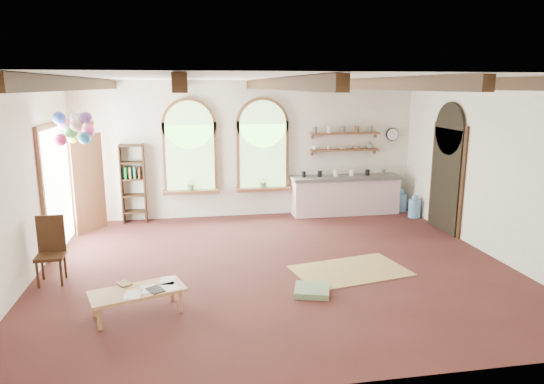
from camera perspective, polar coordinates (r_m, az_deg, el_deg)
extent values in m
plane|color=#522422|center=(8.55, 0.52, -8.68)|extent=(8.00, 8.00, 0.00)
cube|color=brown|center=(11.40, -9.59, 4.03)|extent=(1.24, 0.08, 1.64)
cylinder|color=brown|center=(11.32, -9.73, 7.79)|extent=(1.24, 0.08, 1.24)
cube|color=#87BA70|center=(11.36, -9.59, 4.00)|extent=(1.10, 0.04, 1.50)
cube|color=brown|center=(11.45, -9.45, 0.05)|extent=(1.30, 0.28, 0.08)
cube|color=brown|center=(11.53, -1.10, 4.29)|extent=(1.24, 0.08, 1.64)
cylinder|color=brown|center=(11.45, -1.11, 8.01)|extent=(1.24, 0.08, 1.24)
cube|color=#87BA70|center=(11.49, -1.07, 4.27)|extent=(1.10, 0.04, 1.50)
cube|color=brown|center=(11.58, -1.01, 0.36)|extent=(1.30, 0.28, 0.08)
cube|color=brown|center=(10.15, -23.98, 0.38)|extent=(0.10, 1.90, 2.50)
cube|color=black|center=(10.97, 19.77, 1.29)|extent=(0.10, 1.30, 2.40)
cube|color=beige|center=(11.96, 8.61, -0.53)|extent=(2.60, 0.55, 0.86)
cube|color=slate|center=(11.86, 8.69, 1.69)|extent=(2.68, 0.62, 0.08)
cube|color=brown|center=(11.93, 8.51, 4.92)|extent=(1.70, 0.24, 0.04)
cube|color=brown|center=(11.89, 8.58, 6.83)|extent=(1.70, 0.24, 0.04)
cylinder|color=black|center=(12.41, 13.99, 6.60)|extent=(0.32, 0.04, 0.32)
cube|color=#3B2412|center=(11.47, -17.25, 0.90)|extent=(0.03, 0.32, 1.80)
cube|color=#3B2412|center=(11.42, -14.76, 1.00)|extent=(0.03, 0.32, 1.80)
cube|color=#B58053|center=(6.98, -15.57, -11.21)|extent=(1.37, 0.94, 0.05)
cube|color=#B58053|center=(6.79, -19.64, -13.82)|extent=(0.06, 0.06, 0.31)
cube|color=#B58053|center=(6.99, -10.71, -12.51)|extent=(0.06, 0.06, 0.31)
cube|color=#B58053|center=(7.15, -20.15, -12.47)|extent=(0.06, 0.06, 0.31)
cube|color=#B58053|center=(7.34, -11.69, -11.27)|extent=(0.06, 0.06, 0.31)
cube|color=#3B2412|center=(8.46, -24.63, -6.90)|extent=(0.44, 0.44, 0.05)
cube|color=#3B2412|center=(8.55, -24.57, -4.51)|extent=(0.42, 0.06, 0.62)
cube|color=tan|center=(8.42, 9.22, -9.12)|extent=(2.05, 1.49, 0.02)
cube|color=gray|center=(7.51, 4.71, -11.45)|extent=(0.64, 0.64, 0.09)
cylinder|color=#619FD0|center=(12.53, 14.89, -1.18)|extent=(0.30, 0.30, 0.45)
sphere|color=#619FD0|center=(12.48, 14.95, 0.05)|extent=(0.16, 0.16, 0.16)
cylinder|color=#619FD0|center=(12.03, 16.40, -1.88)|extent=(0.28, 0.28, 0.43)
sphere|color=#619FD0|center=(11.97, 16.48, -0.67)|extent=(0.15, 0.15, 0.15)
cylinder|color=silver|center=(9.23, -22.45, 9.62)|extent=(0.01, 0.01, 0.85)
sphere|color=#266CA5|center=(9.21, -21.19, 5.93)|extent=(0.22, 0.22, 0.22)
sphere|color=#F05098|center=(9.30, -20.77, 6.76)|extent=(0.22, 0.22, 0.22)
sphere|color=gold|center=(9.44, -20.82, 7.56)|extent=(0.22, 0.22, 0.22)
sphere|color=silver|center=(9.39, -21.98, 8.19)|extent=(0.22, 0.22, 0.22)
sphere|color=yellow|center=(9.50, -22.39, 6.00)|extent=(0.22, 0.22, 0.22)
sphere|color=#51A948|center=(9.49, -23.40, 6.65)|extent=(0.22, 0.22, 0.22)
sphere|color=pink|center=(9.30, -23.21, 7.31)|extent=(0.22, 0.22, 0.22)
sphere|color=blue|center=(9.20, -23.78, 7.97)|extent=(0.22, 0.22, 0.22)
sphere|color=#E13272|center=(9.07, -23.64, 5.64)|extent=(0.22, 0.22, 0.22)
sphere|color=#48CE53|center=(9.10, -22.56, 6.51)|extent=(0.22, 0.22, 0.22)
sphere|color=#FDBAC4|center=(9.01, -22.01, 7.28)|extent=(0.22, 0.22, 0.22)
sphere|color=#76449F|center=(9.00, -21.06, 8.11)|extent=(0.22, 0.22, 0.22)
imported|color=olive|center=(7.17, -17.60, -10.40)|extent=(0.27, 0.28, 0.02)
cube|color=black|center=(6.90, -13.56, -11.11)|extent=(0.28, 0.31, 0.01)
imported|color=#598C4C|center=(11.38, -9.48, 0.95)|extent=(0.27, 0.23, 0.30)
imported|color=#598C4C|center=(11.52, -0.99, 1.25)|extent=(0.27, 0.23, 0.30)
imported|color=white|center=(11.71, 5.02, 5.20)|extent=(0.12, 0.10, 0.10)
imported|color=beige|center=(11.80, 6.67, 5.21)|extent=(0.10, 0.10, 0.09)
imported|color=beige|center=(11.91, 8.29, 5.13)|extent=(0.22, 0.22, 0.05)
imported|color=#8C664C|center=(12.02, 9.88, 5.17)|extent=(0.20, 0.20, 0.06)
imported|color=slate|center=(12.14, 11.46, 5.48)|extent=(0.18, 0.18, 0.19)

